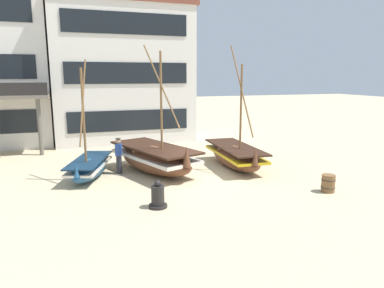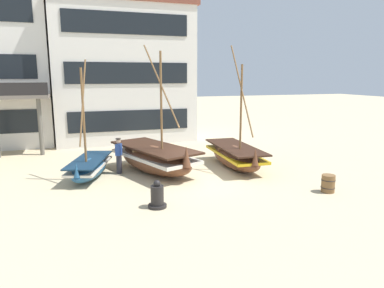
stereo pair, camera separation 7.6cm
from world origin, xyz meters
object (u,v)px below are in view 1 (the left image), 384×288
(fisherman_by_hull, at_px, (119,156))
(fishing_boat_near_left, at_px, (235,155))
(capstan_winch, at_px, (158,197))
(wooden_barrel, at_px, (328,183))
(fishing_boat_far_right, at_px, (89,167))
(fishing_boat_centre_large, at_px, (155,158))
(harbor_building_main, at_px, (123,73))

(fisherman_by_hull, bearing_deg, fishing_boat_near_left, -6.90)
(fishing_boat_near_left, height_order, fisherman_by_hull, fishing_boat_near_left)
(capstan_winch, bearing_deg, wooden_barrel, -4.49)
(fishing_boat_near_left, height_order, fishing_boat_far_right, fishing_boat_near_left)
(fishing_boat_centre_large, xyz_separation_m, fisherman_by_hull, (-1.63, 0.37, 0.13))
(fishing_boat_near_left, height_order, capstan_winch, fishing_boat_near_left)
(fishing_boat_far_right, distance_m, fisherman_by_hull, 1.42)
(fishing_boat_far_right, distance_m, wooden_barrel, 10.25)
(fishing_boat_near_left, bearing_deg, fishing_boat_far_right, 176.20)
(harbor_building_main, bearing_deg, fishing_boat_near_left, -67.44)
(fisherman_by_hull, bearing_deg, harbor_building_main, 80.07)
(capstan_winch, bearing_deg, fishing_boat_near_left, 40.06)
(wooden_barrel, distance_m, harbor_building_main, 16.30)
(capstan_winch, relative_size, wooden_barrel, 1.41)
(fishing_boat_centre_large, bearing_deg, capstan_winch, -101.80)
(fisherman_by_hull, height_order, capstan_winch, fisherman_by_hull)
(wooden_barrel, bearing_deg, harbor_building_main, 111.98)
(fishing_boat_near_left, height_order, fishing_boat_centre_large, fishing_boat_near_left)
(fishing_boat_far_right, height_order, harbor_building_main, harbor_building_main)
(fishing_boat_centre_large, height_order, capstan_winch, fishing_boat_centre_large)
(fishing_boat_near_left, bearing_deg, fisherman_by_hull, 173.10)
(wooden_barrel, bearing_deg, fishing_boat_near_left, 110.77)
(fishing_boat_centre_large, relative_size, capstan_winch, 6.01)
(fishing_boat_near_left, distance_m, capstan_winch, 6.53)
(capstan_winch, distance_m, wooden_barrel, 6.81)
(fishing_boat_near_left, height_order, harbor_building_main, harbor_building_main)
(fishing_boat_centre_large, relative_size, fishing_boat_far_right, 1.13)
(fisherman_by_hull, height_order, harbor_building_main, harbor_building_main)
(fishing_boat_centre_large, bearing_deg, wooden_barrel, -40.82)
(wooden_barrel, relative_size, harbor_building_main, 0.07)
(capstan_winch, xyz_separation_m, wooden_barrel, (6.79, -0.53, -0.04))
(fishing_boat_near_left, relative_size, fishing_boat_centre_large, 1.01)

